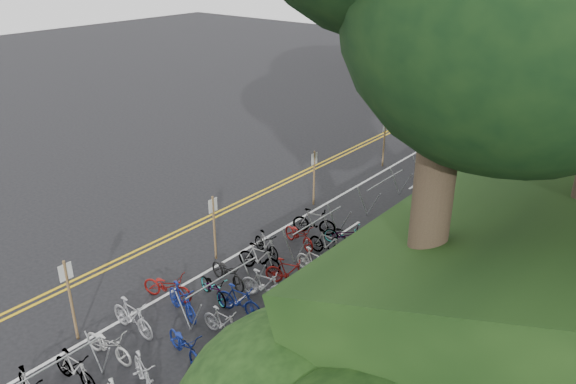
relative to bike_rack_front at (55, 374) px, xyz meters
name	(u,v)px	position (x,y,z in m)	size (l,w,h in m)	color
ground	(86,317)	(-2.55, 2.39, -0.83)	(120.00, 120.00, 0.00)	black
road_markings	(302,211)	(-1.92, 12.49, -0.83)	(7.47, 80.00, 0.01)	gold
red_curb	(430,229)	(3.15, 14.39, -0.78)	(0.25, 28.00, 0.10)	maroon
bike_rack_front	(55,374)	(0.00, 0.00, 0.00)	(1.14, 2.68, 1.16)	#9DA0A5
bike_racks_rest	(385,186)	(0.45, 15.39, 0.02)	(1.14, 23.00, 1.17)	#9DA0A5
signpost_near	(70,296)	(-1.81, 1.64, 0.66)	(0.08, 0.40, 2.62)	brown
signposts_rest	(352,156)	(-1.95, 16.39, 0.60)	(0.08, 18.40, 2.50)	brown
bike_front	(167,286)	(-1.33, 4.63, -0.36)	(1.80, 0.63, 0.94)	maroon
bike_valet	(220,297)	(0.44, 5.27, -0.34)	(3.22, 13.65, 1.10)	slate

